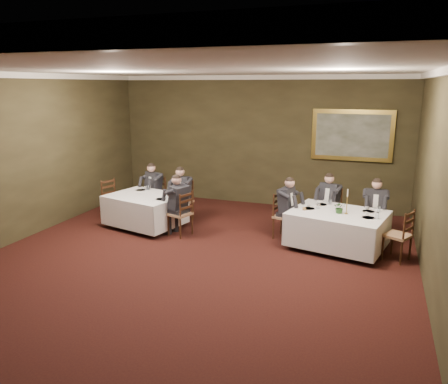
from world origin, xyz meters
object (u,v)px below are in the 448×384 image
Objects in this scene: diner_main_backright at (374,216)px; chair_sec_endright at (181,223)px; candlestick at (347,204)px; chair_main_endright at (397,246)px; painting at (352,135)px; diner_main_endleft at (285,215)px; chair_sec_backright at (183,210)px; chair_main_endleft at (284,225)px; diner_sec_endright at (180,213)px; chair_main_backleft at (329,219)px; chair_sec_endleft at (114,208)px; diner_sec_backright at (182,201)px; centerpiece at (340,207)px; table_main at (337,227)px; chair_main_backright at (373,226)px; diner_main_backleft at (329,210)px; chair_sec_backleft at (156,204)px; diner_sec_backleft at (155,196)px; table_second at (145,208)px.

diner_main_backright is 1.35× the size of chair_sec_endright.
diner_main_backright is 2.61× the size of candlestick.
diner_main_backright reaches higher than chair_main_endright.
diner_main_endleft is at bearing -114.20° from painting.
diner_main_endleft reaches higher than chair_main_endright.
diner_main_endleft is at bearing 177.88° from chair_sec_backright.
chair_main_endleft is 2.30m from diner_sec_endright.
diner_main_endleft is (-0.85, -0.78, 0.23)m from chair_main_backleft.
chair_main_backleft and chair_sec_endleft have the same top height.
diner_sec_endright is (-4.03, -1.15, 0.00)m from diner_main_backright.
diner_sec_endright reaches higher than chair_main_endright.
centerpiece is (3.76, -0.68, 0.38)m from diner_sec_backright.
candlestick is at bearing -20.68° from table_main.
chair_main_backright is 0.74× the size of diner_main_endleft.
candlestick is at bearing -67.30° from chair_sec_endright.
diner_main_backleft and diner_sec_backright have the same top height.
chair_main_endright is (1.42, -1.28, 0.00)m from chair_main_backleft.
diner_main_backright is at bearing 120.97° from diner_main_endleft.
centerpiece is at bearing 107.35° from chair_main_endright.
chair_sec_backleft is 0.23m from diner_sec_backleft.
chair_main_endleft and chair_sec_endleft have the same top height.
candlestick is at bearing 4.69° from centerpiece.
diner_main_backleft is 1.25m from candlestick.
diner_sec_backleft is 5.16× the size of centerpiece.
chair_sec_endright is 3.57m from candlestick.
diner_main_backright is 6.10m from chair_sec_endleft.
chair_sec_endleft is at bearing 166.63° from table_second.
diner_sec_endright reaches higher than chair_sec_backright.
diner_sec_backright is at bearing 106.64° from chair_main_endright.
chair_main_backright is (0.96, -0.21, 0.00)m from chair_main_backleft.
candlestick is at bearing -86.82° from painting.
diner_main_backleft is 1.35× the size of chair_sec_backleft.
chair_main_endright is 6.53m from chair_sec_endleft.
diner_main_backright reaches higher than chair_main_backright.
centerpiece is (-0.66, -0.88, 0.38)m from diner_main_backright.
chair_sec_backright is (-2.59, 0.37, 0.00)m from chair_main_endleft.
candlestick is 0.26× the size of painting.
diner_sec_backright is (-4.42, -0.20, 0.00)m from diner_main_backright.
chair_sec_endleft is (-1.65, -0.47, -0.23)m from diner_sec_backright.
chair_sec_endright is (1.26, -1.16, -0.23)m from diner_sec_backleft.
diner_sec_backleft is 5.21m from painting.
diner_main_backleft is 4.32m from diner_sec_backleft.
chair_main_endright is 1.00× the size of chair_sec_endright.
chair_main_endright reaches higher than table_main.
painting is (-0.00, 2.76, 1.56)m from table_main.
chair_main_backright is 6.10m from chair_sec_endleft.
chair_main_endleft is 3.51m from diner_sec_backleft.
painting reaches higher than chair_sec_endright.
diner_main_backright is 1.35× the size of chair_main_endleft.
candlestick is (5.53, -0.20, 0.67)m from chair_sec_endleft.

